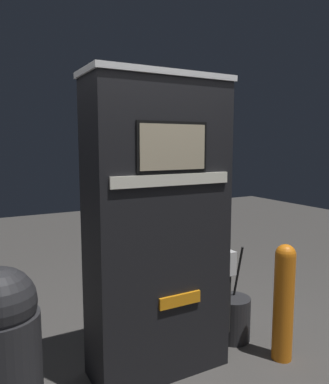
{
  "coord_description": "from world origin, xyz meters",
  "views": [
    {
      "loc": [
        -1.21,
        -2.11,
        1.67
      ],
      "look_at": [
        0.0,
        0.11,
        1.34
      ],
      "focal_mm": 35.0,
      "sensor_mm": 36.0,
      "label": 1
    }
  ],
  "objects": [
    {
      "name": "ground_plane",
      "position": [
        0.0,
        0.0,
        0.0
      ],
      "size": [
        14.0,
        14.0,
        0.0
      ],
      "primitive_type": "plane",
      "color": "#423F3D"
    },
    {
      "name": "safety_bollard",
      "position": [
        0.91,
        -0.14,
        0.49
      ],
      "size": [
        0.16,
        0.16,
        0.92
      ],
      "color": "orange",
      "rests_on": "ground_plane"
    },
    {
      "name": "squeegee_bucket",
      "position": [
        0.76,
        0.28,
        0.19
      ],
      "size": [
        0.3,
        0.3,
        0.82
      ],
      "color": "#262628",
      "rests_on": "ground_plane"
    },
    {
      "name": "trash_bin",
      "position": [
        -1.08,
        -0.1,
        0.54
      ],
      "size": [
        0.4,
        0.4,
        1.05
      ],
      "color": "#232326",
      "rests_on": "ground_plane"
    },
    {
      "name": "gas_pump",
      "position": [
        0.0,
        0.21,
        1.07
      ],
      "size": [
        1.1,
        0.46,
        2.14
      ],
      "color": "black",
      "rests_on": "ground_plane"
    }
  ]
}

